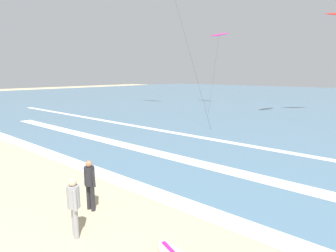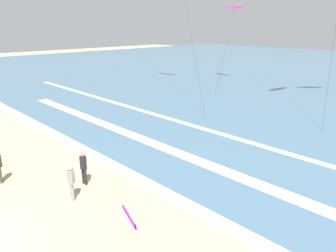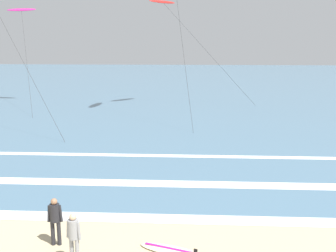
% 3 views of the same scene
% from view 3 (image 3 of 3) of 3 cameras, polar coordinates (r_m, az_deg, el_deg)
% --- Properties ---
extents(ocean_surface, '(140.00, 90.00, 0.01)m').
position_cam_3_polar(ocean_surface, '(59.29, 0.01, 5.69)').
color(ocean_surface, slate).
rests_on(ocean_surface, ground).
extents(wave_foam_shoreline, '(44.37, 0.81, 0.01)m').
position_cam_3_polar(wave_foam_shoreline, '(16.18, -11.72, -12.16)').
color(wave_foam_shoreline, white).
rests_on(wave_foam_shoreline, ocean_surface).
extents(wave_foam_mid_break, '(38.99, 0.89, 0.01)m').
position_cam_3_polar(wave_foam_mid_break, '(19.49, -7.63, -7.75)').
color(wave_foam_mid_break, white).
rests_on(wave_foam_mid_break, ocean_surface).
extents(wave_foam_outer_break, '(59.01, 0.53, 0.01)m').
position_cam_3_polar(wave_foam_outer_break, '(23.78, -5.31, -4.03)').
color(wave_foam_outer_break, white).
rests_on(wave_foam_outer_break, ocean_surface).
extents(surfer_background_far, '(0.51, 0.32, 1.60)m').
position_cam_3_polar(surfer_background_far, '(14.03, -15.32, -12.04)').
color(surfer_background_far, '#232328').
rests_on(surfer_background_far, ground).
extents(surfer_mid_group, '(0.51, 0.32, 1.60)m').
position_cam_3_polar(surfer_mid_group, '(12.82, -12.88, -14.30)').
color(surfer_mid_group, gray).
rests_on(surfer_mid_group, ground).
extents(surfboard_left_pile, '(2.18, 1.27, 0.25)m').
position_cam_3_polar(surfboard_left_pile, '(13.59, 0.41, -16.71)').
color(surfboard_left_pile, beige).
rests_on(surfboard_left_pile, ground).
extents(kite_red_high_right, '(10.59, 2.86, 10.11)m').
position_cam_3_polar(kite_red_high_right, '(40.29, -0.70, 16.68)').
color(kite_red_high_right, red).
rests_on(kite_red_high_right, ground).
extents(kite_magenta_mid_center, '(5.13, 8.47, 9.52)m').
position_cam_3_polar(kite_magenta_mid_center, '(44.48, -19.57, 14.82)').
color(kite_magenta_mid_center, '#CC2384').
rests_on(kite_magenta_mid_center, ground).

